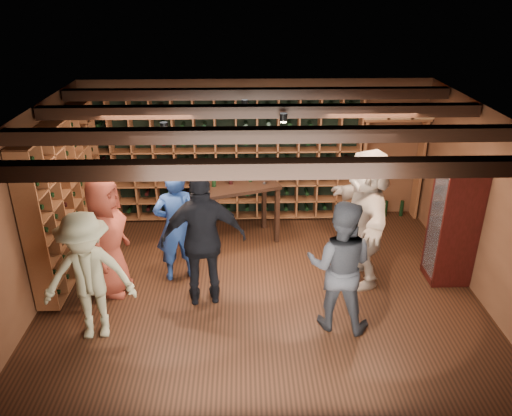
{
  "coord_description": "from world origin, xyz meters",
  "views": [
    {
      "loc": [
        -0.24,
        -5.98,
        4.05
      ],
      "look_at": [
        -0.07,
        0.2,
        1.18
      ],
      "focal_mm": 35.0,
      "sensor_mm": 36.0,
      "label": 1
    }
  ],
  "objects_px": {
    "man_grey_suit": "(340,266)",
    "guest_red_floral": "(107,237)",
    "guest_woman_black": "(204,239)",
    "tasting_table": "(235,192)",
    "display_cabinet": "(453,226)",
    "guest_beige": "(365,217)",
    "guest_khaki": "(88,277)",
    "man_blue_shirt": "(176,226)"
  },
  "relations": [
    {
      "from": "man_grey_suit",
      "to": "guest_red_floral",
      "type": "distance_m",
      "value": 3.13
    },
    {
      "from": "guest_woman_black",
      "to": "tasting_table",
      "type": "relative_size",
      "value": 1.26
    },
    {
      "from": "display_cabinet",
      "to": "guest_beige",
      "type": "bearing_deg",
      "value": 177.89
    },
    {
      "from": "guest_khaki",
      "to": "guest_beige",
      "type": "bearing_deg",
      "value": 12.23
    },
    {
      "from": "man_blue_shirt",
      "to": "guest_woman_black",
      "type": "bearing_deg",
      "value": 108.68
    },
    {
      "from": "man_grey_suit",
      "to": "tasting_table",
      "type": "distance_m",
      "value": 2.6
    },
    {
      "from": "display_cabinet",
      "to": "man_blue_shirt",
      "type": "relative_size",
      "value": 1.04
    },
    {
      "from": "display_cabinet",
      "to": "guest_red_floral",
      "type": "xyz_separation_m",
      "value": [
        -4.8,
        -0.18,
        -0.0
      ]
    },
    {
      "from": "man_blue_shirt",
      "to": "man_grey_suit",
      "type": "distance_m",
      "value": 2.42
    },
    {
      "from": "guest_red_floral",
      "to": "guest_beige",
      "type": "relative_size",
      "value": 0.86
    },
    {
      "from": "display_cabinet",
      "to": "tasting_table",
      "type": "height_order",
      "value": "display_cabinet"
    },
    {
      "from": "guest_woman_black",
      "to": "guest_khaki",
      "type": "bearing_deg",
      "value": 20.57
    },
    {
      "from": "guest_woman_black",
      "to": "guest_beige",
      "type": "bearing_deg",
      "value": -174.13
    },
    {
      "from": "man_blue_shirt",
      "to": "guest_beige",
      "type": "relative_size",
      "value": 0.85
    },
    {
      "from": "guest_red_floral",
      "to": "tasting_table",
      "type": "bearing_deg",
      "value": -41.55
    },
    {
      "from": "display_cabinet",
      "to": "man_grey_suit",
      "type": "xyz_separation_m",
      "value": [
        -1.79,
        -1.01,
        0.0
      ]
    },
    {
      "from": "man_blue_shirt",
      "to": "guest_red_floral",
      "type": "distance_m",
      "value": 0.95
    },
    {
      "from": "guest_woman_black",
      "to": "guest_red_floral",
      "type": "bearing_deg",
      "value": -18.21
    },
    {
      "from": "guest_woman_black",
      "to": "guest_khaki",
      "type": "distance_m",
      "value": 1.49
    },
    {
      "from": "guest_beige",
      "to": "tasting_table",
      "type": "bearing_deg",
      "value": -126.69
    },
    {
      "from": "guest_woman_black",
      "to": "guest_beige",
      "type": "height_order",
      "value": "guest_beige"
    },
    {
      "from": "man_grey_suit",
      "to": "guest_woman_black",
      "type": "relative_size",
      "value": 0.91
    },
    {
      "from": "man_grey_suit",
      "to": "guest_red_floral",
      "type": "xyz_separation_m",
      "value": [
        -3.01,
        0.83,
        -0.01
      ]
    },
    {
      "from": "guest_woman_black",
      "to": "guest_beige",
      "type": "relative_size",
      "value": 0.95
    },
    {
      "from": "display_cabinet",
      "to": "guest_beige",
      "type": "height_order",
      "value": "guest_beige"
    },
    {
      "from": "guest_beige",
      "to": "man_blue_shirt",
      "type": "bearing_deg",
      "value": -95.83
    },
    {
      "from": "man_blue_shirt",
      "to": "guest_red_floral",
      "type": "relative_size",
      "value": 0.99
    },
    {
      "from": "man_blue_shirt",
      "to": "guest_beige",
      "type": "xyz_separation_m",
      "value": [
        2.66,
        -0.11,
        0.15
      ]
    },
    {
      "from": "guest_woman_black",
      "to": "tasting_table",
      "type": "bearing_deg",
      "value": -109.85
    },
    {
      "from": "display_cabinet",
      "to": "guest_khaki",
      "type": "xyz_separation_m",
      "value": [
        -4.8,
        -1.13,
        -0.02
      ]
    },
    {
      "from": "man_blue_shirt",
      "to": "guest_beige",
      "type": "distance_m",
      "value": 2.67
    },
    {
      "from": "guest_khaki",
      "to": "guest_beige",
      "type": "xyz_separation_m",
      "value": [
        3.54,
        1.18,
        0.16
      ]
    },
    {
      "from": "man_grey_suit",
      "to": "tasting_table",
      "type": "xyz_separation_m",
      "value": [
        -1.29,
        2.25,
        0.03
      ]
    },
    {
      "from": "guest_red_floral",
      "to": "guest_beige",
      "type": "bearing_deg",
      "value": -77.42
    },
    {
      "from": "display_cabinet",
      "to": "guest_beige",
      "type": "relative_size",
      "value": 0.88
    },
    {
      "from": "display_cabinet",
      "to": "guest_red_floral",
      "type": "height_order",
      "value": "display_cabinet"
    },
    {
      "from": "guest_beige",
      "to": "tasting_table",
      "type": "relative_size",
      "value": 1.33
    },
    {
      "from": "display_cabinet",
      "to": "guest_woman_black",
      "type": "height_order",
      "value": "guest_woman_black"
    },
    {
      "from": "man_grey_suit",
      "to": "guest_beige",
      "type": "bearing_deg",
      "value": -99.85
    },
    {
      "from": "guest_beige",
      "to": "tasting_table",
      "type": "distance_m",
      "value": 2.19
    },
    {
      "from": "man_blue_shirt",
      "to": "guest_woman_black",
      "type": "height_order",
      "value": "guest_woman_black"
    },
    {
      "from": "guest_red_floral",
      "to": "guest_woman_black",
      "type": "relative_size",
      "value": 0.9
    }
  ]
}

